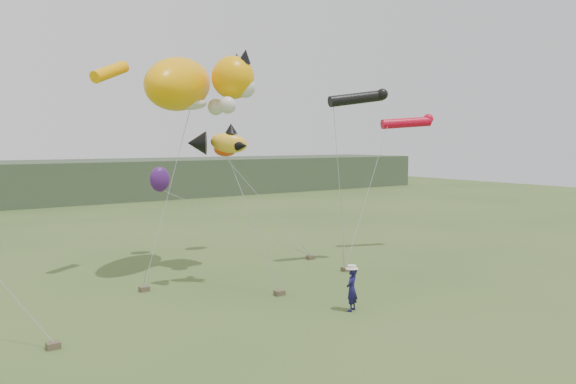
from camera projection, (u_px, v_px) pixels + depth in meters
name	position (u px, v px, depth m)	size (l,w,h in m)	color
ground	(343.00, 313.00, 19.66)	(120.00, 120.00, 0.00)	#385123
headland	(18.00, 184.00, 54.21)	(90.00, 13.00, 4.00)	#2D3D28
festival_attendant	(352.00, 289.00, 19.80)	(0.57, 0.37, 1.56)	#151244
sandbag_anchors	(244.00, 285.00, 23.02)	(13.98, 5.90, 0.19)	brown
cat_kite	(191.00, 83.00, 25.03)	(6.91, 5.45, 3.10)	#FFA703
fish_kite	(217.00, 142.00, 22.56)	(2.68, 1.75, 1.28)	yellow
tube_kites	(387.00, 111.00, 28.67)	(7.81, 2.82, 1.88)	black
misc_kites	(190.00, 166.00, 29.56)	(4.50, 1.83, 2.59)	#CC3A08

